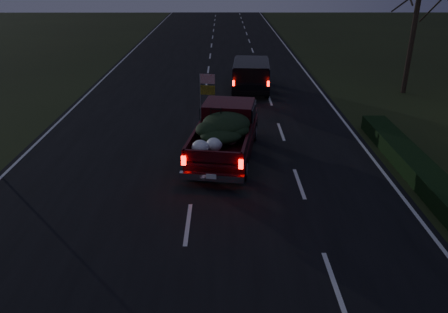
# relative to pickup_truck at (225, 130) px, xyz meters

# --- Properties ---
(ground) EXTENTS (120.00, 120.00, 0.00)m
(ground) POSITION_rel_pickup_truck_xyz_m (-1.10, -4.91, -1.06)
(ground) COLOR black
(ground) RESTS_ON ground
(road_asphalt) EXTENTS (14.00, 120.00, 0.02)m
(road_asphalt) POSITION_rel_pickup_truck_xyz_m (-1.10, -4.91, -1.05)
(road_asphalt) COLOR black
(road_asphalt) RESTS_ON ground
(hedge_row) EXTENTS (1.00, 10.00, 0.60)m
(hedge_row) POSITION_rel_pickup_truck_xyz_m (6.70, -1.91, -0.76)
(hedge_row) COLOR black
(hedge_row) RESTS_ON ground
(pickup_truck) EXTENTS (2.87, 5.67, 2.84)m
(pickup_truck) POSITION_rel_pickup_truck_xyz_m (0.00, 0.00, 0.00)
(pickup_truck) COLOR #3C080E
(pickup_truck) RESTS_ON ground
(lead_suv) EXTENTS (2.37, 5.04, 1.41)m
(lead_suv) POSITION_rel_pickup_truck_xyz_m (1.56, 9.52, 0.01)
(lead_suv) COLOR black
(lead_suv) RESTS_ON ground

